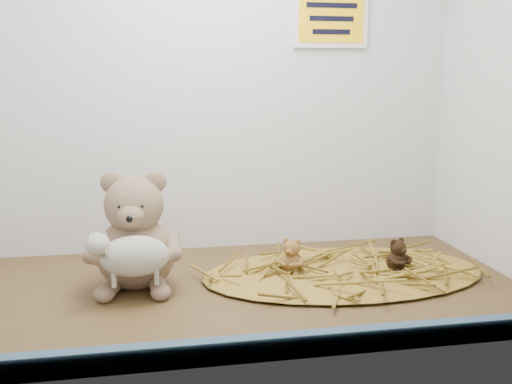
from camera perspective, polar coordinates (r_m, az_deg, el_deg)
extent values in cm
cube|color=#422C16|center=(114.22, -3.28, -9.80)|extent=(120.00, 60.00, 0.40)
cube|color=silver|center=(136.53, -5.09, 12.89)|extent=(120.00, 0.40, 90.00)
cube|color=#3A5570|center=(87.37, -0.88, -15.38)|extent=(119.28, 2.20, 3.60)
ellipsoid|color=brown|center=(123.86, 8.80, -7.92)|extent=(60.97, 35.40, 1.18)
cube|color=yellow|center=(142.56, 7.50, 16.79)|extent=(16.00, 1.20, 11.00)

